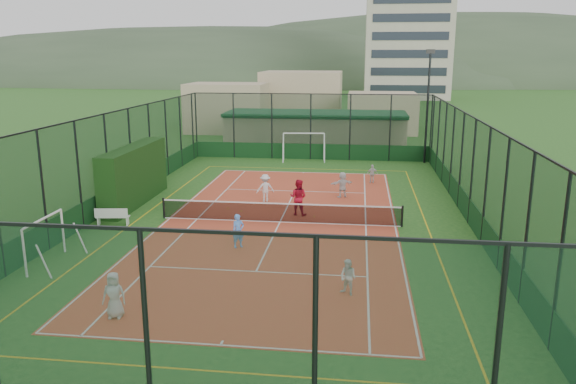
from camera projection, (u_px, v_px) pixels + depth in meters
name	position (u px, v px, depth m)	size (l,w,h in m)	color
ground	(280.00, 222.00, 27.06)	(300.00, 300.00, 0.00)	#245A1F
court_slab	(280.00, 222.00, 27.05)	(11.17, 23.97, 0.01)	#CC4A2D
tennis_net	(280.00, 212.00, 26.93)	(11.67, 0.12, 1.06)	black
perimeter_fence	(280.00, 172.00, 26.46)	(18.12, 34.12, 5.00)	black
floodlight_ne	(427.00, 107.00, 41.03)	(0.60, 0.26, 8.25)	black
clubhouse	(316.00, 130.00, 47.88)	(15.20, 7.20, 3.15)	tan
apartment_tower	(409.00, 14.00, 101.05)	(15.00, 12.00, 30.00)	beige
distant_hills	(348.00, 81.00, 171.60)	(200.00, 60.00, 24.00)	#384C33
hedge_left	(134.00, 175.00, 30.23)	(1.07, 7.12, 3.11)	black
white_bench	(113.00, 216.00, 26.55)	(1.56, 0.43, 0.88)	white
futsal_goal_near	(45.00, 242.00, 21.49)	(0.81, 2.79, 1.80)	white
futsal_goal_far	(304.00, 147.00, 42.76)	(3.21, 0.93, 2.07)	white
child_near_left	(114.00, 295.00, 17.11)	(0.71, 0.46, 1.46)	silver
child_near_mid	(238.00, 231.00, 23.39)	(0.52, 0.34, 1.43)	#5597F1
child_near_right	(348.00, 277.00, 18.77)	(0.60, 0.47, 1.23)	white
child_far_left	(265.00, 188.00, 30.70)	(0.98, 0.57, 1.52)	white
child_far_right	(372.00, 174.00, 35.22)	(0.69, 0.29, 1.17)	silver
child_far_back	(342.00, 185.00, 31.65)	(1.35, 0.43, 1.45)	silver
coach	(298.00, 197.00, 28.10)	(0.89, 0.69, 1.83)	red
tennis_balls	(260.00, 212.00, 28.72)	(4.69, 1.05, 0.07)	#CCE033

